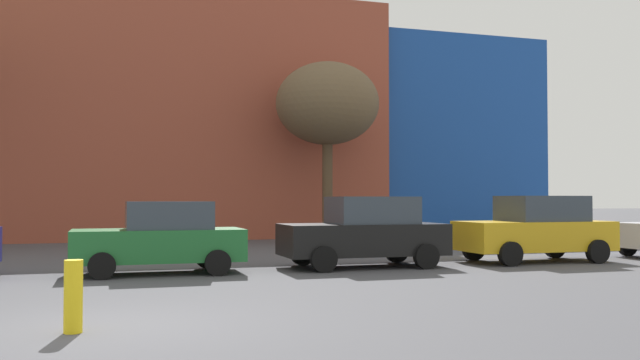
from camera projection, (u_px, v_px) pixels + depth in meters
name	position (u px, v px, depth m)	size (l,w,h in m)	color
ground_plane	(95.00, 328.00, 9.23)	(200.00, 200.00, 0.00)	#47474C
building_backdrop	(120.00, 128.00, 33.83)	(42.09, 11.99, 12.95)	#9E4733
parked_car_2	(161.00, 238.00, 16.05)	(3.93, 1.93, 1.70)	#1E662D
parked_car_3	(365.00, 232.00, 17.59)	(4.21, 2.06, 1.82)	black
parked_car_4	(536.00, 229.00, 19.12)	(4.27, 2.09, 1.85)	gold
bare_tree_1	(327.00, 105.00, 28.23)	(4.30, 4.30, 7.46)	brown
bollard_yellow_0	(73.00, 296.00, 8.91)	(0.24, 0.24, 0.95)	yellow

